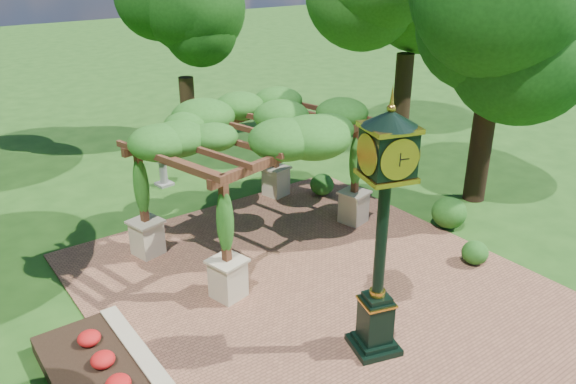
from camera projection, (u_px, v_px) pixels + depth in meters
ground at (352, 315)px, 12.87m from camera, size 120.00×120.00×0.00m
brick_plaza at (325, 294)px, 13.60m from camera, size 10.00×12.00×0.04m
border_wall at (156, 379)px, 10.67m from camera, size 0.35×5.00×0.40m
pedestal_clock at (383, 216)px, 10.53m from camera, size 1.28×1.28×5.22m
pergola at (254, 134)px, 15.03m from camera, size 6.79×5.08×3.83m
sundial at (163, 174)px, 19.72m from camera, size 0.59×0.59×0.96m
shrub_front at (475, 253)px, 14.79m from camera, size 0.86×0.86×0.63m
shrub_mid at (449, 213)px, 16.67m from camera, size 1.11×1.11×0.93m
shrub_back at (322, 184)px, 18.90m from camera, size 1.04×1.04×0.73m
tree_north at (182, 25)px, 22.67m from camera, size 3.66×3.66×7.07m
tree_east_near at (498, 25)px, 16.56m from camera, size 4.88×4.88×8.21m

